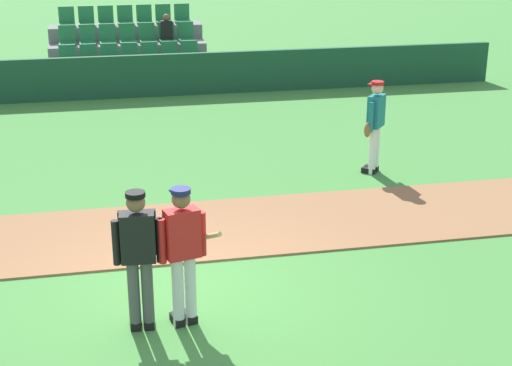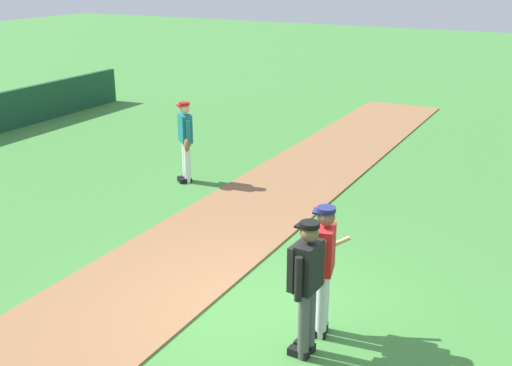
% 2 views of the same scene
% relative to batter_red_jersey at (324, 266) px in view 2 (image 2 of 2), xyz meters
% --- Properties ---
extents(ground_plane, '(80.00, 80.00, 0.00)m').
position_rel_batter_red_jersey_xyz_m(ground_plane, '(0.02, 0.85, -0.97)').
color(ground_plane, '#42843A').
extents(infield_dirt_path, '(28.00, 2.35, 0.03)m').
position_rel_batter_red_jersey_xyz_m(infield_dirt_path, '(0.02, 2.81, -0.95)').
color(infield_dirt_path, '#936642').
rests_on(infield_dirt_path, ground).
extents(batter_red_jersey, '(0.74, 0.71, 1.76)m').
position_rel_batter_red_jersey_xyz_m(batter_red_jersey, '(0.00, 0.00, 0.00)').
color(batter_red_jersey, silver).
rests_on(batter_red_jersey, ground).
extents(umpire_home_plate, '(0.59, 0.32, 1.76)m').
position_rel_batter_red_jersey_xyz_m(umpire_home_plate, '(-0.52, 0.01, 0.03)').
color(umpire_home_plate, '#4C4C4C').
rests_on(umpire_home_plate, ground).
extents(runner_teal_jersey, '(0.54, 0.53, 1.76)m').
position_rel_batter_red_jersey_xyz_m(runner_teal_jersey, '(4.13, 4.89, -0.01)').
color(runner_teal_jersey, white).
rests_on(runner_teal_jersey, ground).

